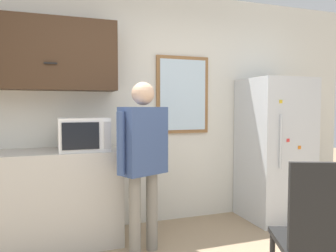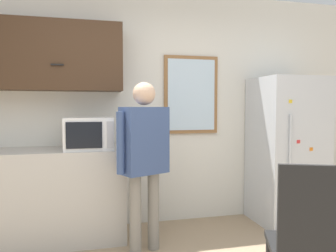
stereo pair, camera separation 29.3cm
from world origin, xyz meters
name	(u,v)px [view 1 (the left image)]	position (x,y,z in m)	size (l,w,h in m)	color
back_wall	(131,108)	(0.00, 2.04, 1.35)	(6.00, 0.06, 2.70)	silver
counter	(15,202)	(-1.21, 1.71, 0.47)	(1.98, 0.61, 0.94)	#BCB7AD
upper_cabinets	(12,53)	(-1.21, 1.84, 1.88)	(1.98, 0.35, 0.70)	#3D2819
microwave	(84,134)	(-0.57, 1.62, 1.10)	(0.48, 0.39, 0.32)	white
person	(143,150)	(-0.07, 1.25, 0.96)	(0.53, 0.37, 1.59)	gray
refrigerator	(274,149)	(1.69, 1.65, 0.85)	(0.72, 0.72, 1.70)	silver
chair	(315,231)	(0.78, 0.03, 0.54)	(0.60, 0.60, 1.02)	black
window	(183,95)	(0.62, 2.00, 1.51)	(0.66, 0.05, 0.92)	olive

